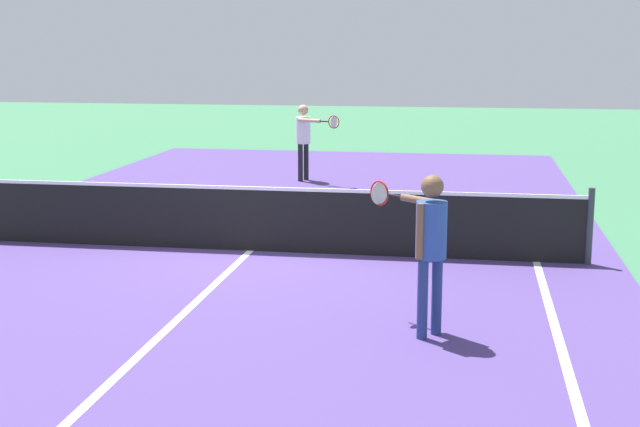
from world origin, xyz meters
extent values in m
plane|color=#38724C|center=(0.00, 0.00, 0.00)|extent=(60.00, 60.00, 0.00)
cube|color=#4C387A|center=(0.00, 0.00, 0.00)|extent=(10.62, 24.40, 0.00)
cube|color=white|center=(0.00, -3.20, 0.00)|extent=(0.10, 6.40, 0.01)
cylinder|color=#33383D|center=(4.80, 0.00, 0.54)|extent=(0.09, 0.09, 1.07)
cube|color=black|center=(0.00, 0.00, 0.46)|extent=(9.61, 0.02, 0.91)
cube|color=white|center=(0.00, 0.00, 0.94)|extent=(9.61, 0.03, 0.05)
cylinder|color=navy|center=(2.71, -3.55, 0.42)|extent=(0.11, 0.11, 0.84)
cylinder|color=navy|center=(2.85, -3.38, 0.42)|extent=(0.11, 0.11, 0.84)
cylinder|color=#2D4C99|center=(2.78, -3.47, 1.14)|extent=(0.32, 0.32, 0.59)
sphere|color=brown|center=(2.78, -3.47, 1.59)|extent=(0.23, 0.23, 0.23)
cylinder|color=brown|center=(2.67, -3.60, 1.15)|extent=(0.08, 0.08, 0.57)
cylinder|color=brown|center=(2.66, -3.16, 1.38)|extent=(0.49, 0.42, 0.08)
cylinder|color=black|center=(2.36, -2.90, 1.38)|extent=(0.19, 0.16, 0.03)
torus|color=red|center=(2.17, -2.75, 1.38)|extent=(0.23, 0.20, 0.28)
cylinder|color=silver|center=(2.17, -2.75, 1.38)|extent=(0.16, 0.20, 0.25)
cylinder|color=black|center=(-0.43, 6.87, 0.41)|extent=(0.11, 0.11, 0.83)
cylinder|color=black|center=(-0.52, 6.67, 0.41)|extent=(0.11, 0.11, 0.83)
cylinder|color=white|center=(-0.48, 6.77, 1.12)|extent=(0.32, 0.32, 0.58)
sphere|color=tan|center=(-0.48, 6.77, 1.56)|extent=(0.23, 0.23, 0.23)
cylinder|color=tan|center=(-0.41, 6.93, 1.13)|extent=(0.08, 0.08, 0.56)
cylinder|color=tan|center=(-0.29, 6.50, 1.36)|extent=(0.55, 0.31, 0.08)
cylinder|color=black|center=(0.06, 6.34, 1.36)|extent=(0.21, 0.12, 0.03)
torus|color=red|center=(0.28, 6.24, 1.36)|extent=(0.27, 0.14, 0.28)
cylinder|color=silver|center=(0.28, 6.24, 1.36)|extent=(0.11, 0.23, 0.25)
camera|label=1|loc=(3.14, -12.44, 3.03)|focal=50.06mm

